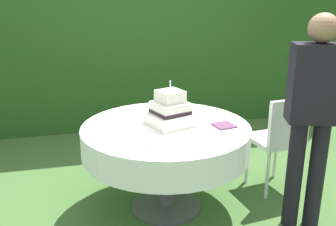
{
  "coord_description": "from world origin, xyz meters",
  "views": [
    {
      "loc": [
        -0.63,
        -2.71,
        1.72
      ],
      "look_at": [
        0.02,
        0.01,
        0.82
      ],
      "focal_mm": 40.13,
      "sensor_mm": 36.0,
      "label": 1
    }
  ],
  "objects_px": {
    "garden_chair": "(280,135)",
    "standing_person": "(313,111)",
    "napkin_stack": "(224,125)",
    "serving_plate_near": "(114,142)",
    "wedding_cake": "(170,111)",
    "cake_table": "(166,140)",
    "serving_plate_far": "(157,149)"
  },
  "relations": [
    {
      "from": "garden_chair",
      "to": "standing_person",
      "type": "xyz_separation_m",
      "value": [
        -0.08,
        -0.52,
        0.39
      ]
    },
    {
      "from": "napkin_stack",
      "to": "garden_chair",
      "type": "xyz_separation_m",
      "value": [
        0.59,
        0.14,
        -0.19
      ]
    },
    {
      "from": "serving_plate_near",
      "to": "napkin_stack",
      "type": "xyz_separation_m",
      "value": [
        0.87,
        0.14,
        0.0
      ]
    },
    {
      "from": "wedding_cake",
      "to": "standing_person",
      "type": "distance_m",
      "value": 1.05
    },
    {
      "from": "serving_plate_near",
      "to": "wedding_cake",
      "type": "bearing_deg",
      "value": 30.72
    },
    {
      "from": "serving_plate_near",
      "to": "garden_chair",
      "type": "distance_m",
      "value": 1.5
    },
    {
      "from": "napkin_stack",
      "to": "garden_chair",
      "type": "bearing_deg",
      "value": 13.67
    },
    {
      "from": "wedding_cake",
      "to": "cake_table",
      "type": "bearing_deg",
      "value": -149.4
    },
    {
      "from": "cake_table",
      "to": "napkin_stack",
      "type": "xyz_separation_m",
      "value": [
        0.44,
        -0.12,
        0.12
      ]
    },
    {
      "from": "serving_plate_far",
      "to": "garden_chair",
      "type": "height_order",
      "value": "garden_chair"
    },
    {
      "from": "cake_table",
      "to": "serving_plate_near",
      "type": "distance_m",
      "value": 0.52
    },
    {
      "from": "cake_table",
      "to": "serving_plate_near",
      "type": "xyz_separation_m",
      "value": [
        -0.43,
        -0.26,
        0.12
      ]
    },
    {
      "from": "cake_table",
      "to": "standing_person",
      "type": "relative_size",
      "value": 0.83
    },
    {
      "from": "cake_table",
      "to": "serving_plate_near",
      "type": "relative_size",
      "value": 10.86
    },
    {
      "from": "napkin_stack",
      "to": "standing_person",
      "type": "bearing_deg",
      "value": -36.48
    },
    {
      "from": "serving_plate_near",
      "to": "napkin_stack",
      "type": "distance_m",
      "value": 0.89
    },
    {
      "from": "garden_chair",
      "to": "standing_person",
      "type": "relative_size",
      "value": 0.56
    },
    {
      "from": "cake_table",
      "to": "garden_chair",
      "type": "height_order",
      "value": "garden_chair"
    },
    {
      "from": "napkin_stack",
      "to": "serving_plate_far",
      "type": "bearing_deg",
      "value": -151.18
    },
    {
      "from": "garden_chair",
      "to": "serving_plate_far",
      "type": "bearing_deg",
      "value": -158.24
    },
    {
      "from": "cake_table",
      "to": "garden_chair",
      "type": "relative_size",
      "value": 1.5
    },
    {
      "from": "wedding_cake",
      "to": "serving_plate_far",
      "type": "distance_m",
      "value": 0.53
    },
    {
      "from": "napkin_stack",
      "to": "garden_chair",
      "type": "height_order",
      "value": "garden_chair"
    },
    {
      "from": "wedding_cake",
      "to": "serving_plate_near",
      "type": "bearing_deg",
      "value": -149.28
    },
    {
      "from": "wedding_cake",
      "to": "napkin_stack",
      "type": "distance_m",
      "value": 0.43
    },
    {
      "from": "cake_table",
      "to": "wedding_cake",
      "type": "relative_size",
      "value": 3.27
    },
    {
      "from": "garden_chair",
      "to": "standing_person",
      "type": "height_order",
      "value": "standing_person"
    },
    {
      "from": "wedding_cake",
      "to": "serving_plate_near",
      "type": "distance_m",
      "value": 0.56
    },
    {
      "from": "wedding_cake",
      "to": "standing_person",
      "type": "relative_size",
      "value": 0.25
    },
    {
      "from": "garden_chair",
      "to": "cake_table",
      "type": "bearing_deg",
      "value": -178.58
    },
    {
      "from": "serving_plate_far",
      "to": "serving_plate_near",
      "type": "bearing_deg",
      "value": 144.05
    },
    {
      "from": "serving_plate_near",
      "to": "napkin_stack",
      "type": "bearing_deg",
      "value": 9.13
    }
  ]
}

